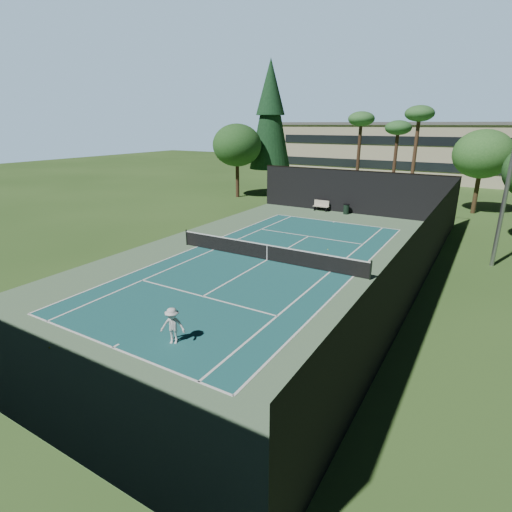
{
  "coord_description": "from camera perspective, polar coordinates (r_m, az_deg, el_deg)",
  "views": [
    {
      "loc": [
        11.4,
        -20.42,
        8.03
      ],
      "look_at": [
        1.0,
        -3.0,
        1.3
      ],
      "focal_mm": 28.0,
      "sensor_mm": 36.0,
      "label": 1
    }
  ],
  "objects": [
    {
      "name": "tennis_ball_b",
      "position": [
        27.13,
        0.3,
        1.21
      ],
      "size": [
        0.07,
        0.07,
        0.07
      ],
      "primitive_type": "sphere",
      "color": "#D3E433",
      "rests_on": "ground"
    },
    {
      "name": "apron_slab",
      "position": [
        24.73,
        1.57,
        -0.6
      ],
      "size": [
        18.0,
        32.0,
        0.01
      ],
      "primitive_type": "cube",
      "color": "#577B56",
      "rests_on": "ground"
    },
    {
      "name": "court_lines",
      "position": [
        24.72,
        1.57,
        -0.56
      ],
      "size": [
        11.07,
        23.87,
        0.01
      ],
      "color": "white",
      "rests_on": "ground"
    },
    {
      "name": "tennis_ball_a",
      "position": [
        17.24,
        -27.41,
        -11.53
      ],
      "size": [
        0.07,
        0.07,
        0.07
      ],
      "primitive_type": "sphere",
      "color": "#C0CD2E",
      "rests_on": "ground"
    },
    {
      "name": "tennis_ball_c",
      "position": [
        27.19,
        10.22,
        0.94
      ],
      "size": [
        0.06,
        0.06,
        0.06
      ],
      "primitive_type": "sphere",
      "color": "#D2F637",
      "rests_on": "ground"
    },
    {
      "name": "palm_b",
      "position": [
        47.47,
        19.63,
        16.53
      ],
      "size": [
        2.8,
        2.8,
        8.42
      ],
      "color": "#462D1E",
      "rests_on": "ground"
    },
    {
      "name": "decid_tree_a",
      "position": [
        42.53,
        29.65,
        12.52
      ],
      "size": [
        5.12,
        5.12,
        7.62
      ],
      "color": "#46331E",
      "rests_on": "ground"
    },
    {
      "name": "decid_tree_c",
      "position": [
        46.11,
        -2.73,
        15.51
      ],
      "size": [
        5.44,
        5.44,
        8.09
      ],
      "color": "#452D1D",
      "rests_on": "ground"
    },
    {
      "name": "tennis_ball_d",
      "position": [
        27.61,
        -0.87,
        1.51
      ],
      "size": [
        0.07,
        0.07,
        0.07
      ],
      "primitive_type": "sphere",
      "color": "yellow",
      "rests_on": "ground"
    },
    {
      "name": "tennis_net",
      "position": [
        24.55,
        1.58,
        0.62
      ],
      "size": [
        12.9,
        0.1,
        1.1
      ],
      "color": "black",
      "rests_on": "ground"
    },
    {
      "name": "palm_a",
      "position": [
        46.4,
        14.78,
        17.98
      ],
      "size": [
        2.8,
        2.8,
        9.32
      ],
      "color": "#402A1B",
      "rests_on": "ground"
    },
    {
      "name": "park_bench",
      "position": [
        39.39,
        9.29,
        7.16
      ],
      "size": [
        1.5,
        0.45,
        1.02
      ],
      "color": "beige",
      "rests_on": "ground"
    },
    {
      "name": "pine_tree",
      "position": [
        48.47,
        2.07,
        20.14
      ],
      "size": [
        4.8,
        4.8,
        15.0
      ],
      "color": "#422D1C",
      "rests_on": "ground"
    },
    {
      "name": "ground",
      "position": [
        24.73,
        1.57,
        -0.61
      ],
      "size": [
        160.0,
        160.0,
        0.0
      ],
      "primitive_type": "plane",
      "color": "#315620",
      "rests_on": "ground"
    },
    {
      "name": "court_surface",
      "position": [
        24.72,
        1.57,
        -0.58
      ],
      "size": [
        10.97,
        23.77,
        0.01
      ],
      "primitive_type": "cube",
      "color": "#1C5A5A",
      "rests_on": "ground"
    },
    {
      "name": "palm_c",
      "position": [
        44.05,
        22.28,
        17.81
      ],
      "size": [
        2.8,
        2.8,
        9.77
      ],
      "color": "#4F3422",
      "rests_on": "ground"
    },
    {
      "name": "player",
      "position": [
        15.7,
        -11.82,
        -9.74
      ],
      "size": [
        1.1,
        0.9,
        1.48
      ],
      "primitive_type": "imported",
      "rotation": [
        0.0,
        0.0,
        0.43
      ],
      "color": "silver",
      "rests_on": "ground"
    },
    {
      "name": "fence",
      "position": [
        24.21,
        1.69,
        3.94
      ],
      "size": [
        18.04,
        32.05,
        4.03
      ],
      "color": "black",
      "rests_on": "ground"
    },
    {
      "name": "trash_bin",
      "position": [
        38.42,
        12.77,
        6.56
      ],
      "size": [
        0.56,
        0.56,
        0.95
      ],
      "color": "black",
      "rests_on": "ground"
    },
    {
      "name": "campus_building",
      "position": [
        67.48,
        21.71,
        13.85
      ],
      "size": [
        40.5,
        12.5,
        8.3
      ],
      "color": "#BAAE90",
      "rests_on": "ground"
    }
  ]
}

